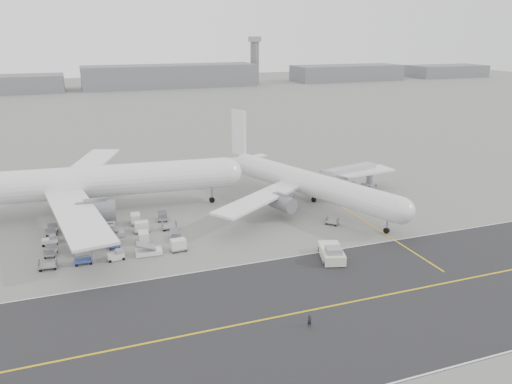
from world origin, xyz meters
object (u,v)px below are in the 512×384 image
object	(u,v)px
pushback_tug	(332,253)
airliner_a	(82,183)
control_tower	(255,59)
airliner_b	(306,182)
jet_bridge	(349,173)
ground_crew_a	(310,321)

from	to	relation	value
pushback_tug	airliner_a	bearing A→B (deg)	152.68
control_tower	airliner_a	world-z (taller)	control_tower
control_tower	airliner_b	bearing A→B (deg)	-107.42
pushback_tug	jet_bridge	world-z (taller)	jet_bridge
control_tower	ground_crew_a	world-z (taller)	control_tower
airliner_a	jet_bridge	distance (m)	57.72
airliner_a	pushback_tug	size ratio (longest dim) A/B	7.06
control_tower	pushback_tug	xyz separation A→B (m)	(-84.02, -270.13, -15.18)
ground_crew_a	airliner_a	bearing A→B (deg)	115.72
jet_bridge	ground_crew_a	size ratio (longest dim) A/B	9.43
airliner_a	ground_crew_a	distance (m)	57.92
control_tower	jet_bridge	bearing A→B (deg)	-104.78
airliner_b	jet_bridge	xyz separation A→B (m)	(13.79, 5.88, -1.00)
jet_bridge	pushback_tug	bearing A→B (deg)	-136.99
airliner_a	ground_crew_a	world-z (taller)	airliner_a
pushback_tug	jet_bridge	distance (m)	37.43
airliner_b	airliner_a	bearing A→B (deg)	144.92
airliner_a	jet_bridge	bearing A→B (deg)	-89.67
pushback_tug	ground_crew_a	xyz separation A→B (m)	(-11.79, -16.30, -0.24)
pushback_tug	jet_bridge	bearing A→B (deg)	72.98
airliner_b	pushback_tug	xyz separation A→B (m)	(-7.10, -25.03, -3.98)
airliner_b	ground_crew_a	size ratio (longest dim) A/B	29.29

